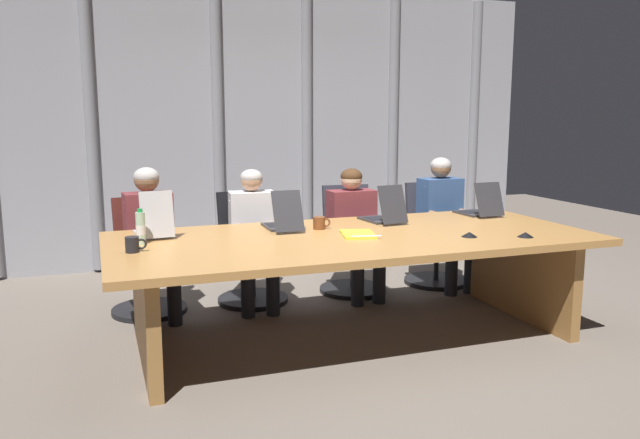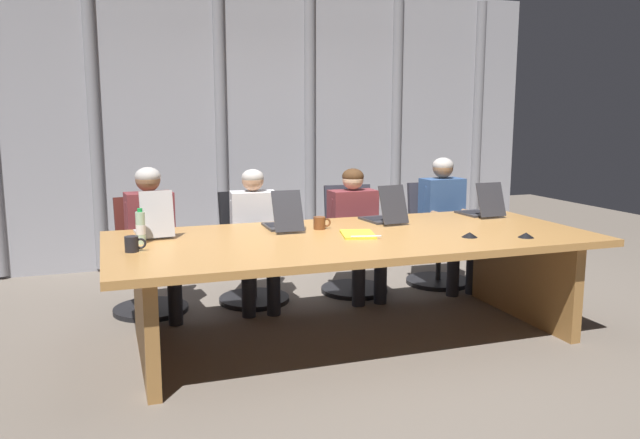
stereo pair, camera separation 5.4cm
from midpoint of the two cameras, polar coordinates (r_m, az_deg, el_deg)
ground_plane at (r=4.63m, az=3.30°, el=-10.60°), size 12.82×12.82×0.00m
conference_table at (r=4.46m, az=3.37°, el=-3.43°), size 3.37×1.48×0.75m
curtain_backdrop at (r=6.92m, az=-5.17°, el=8.42°), size 6.41×0.17×2.92m
laptop_left_end at (r=4.52m, az=-14.43°, el=-0.68°), size 0.26×0.42×0.33m
laptop_left_mid at (r=4.65m, az=-3.09°, el=-0.18°), size 0.22×0.45×0.30m
laptop_center at (r=4.97m, az=6.09°, el=0.42°), size 0.26×0.44×0.30m
laptop_right_mid at (r=5.44m, az=14.60°, el=0.93°), size 0.26×0.41×0.29m
office_chair_left_end at (r=5.32m, az=-15.00°, el=-4.31°), size 0.60×0.60×0.92m
office_chair_left_mid at (r=5.45m, az=-5.93°, el=-3.69°), size 0.60×0.60×0.93m
office_chair_center at (r=5.72m, az=3.26°, el=-2.96°), size 0.60×0.60×0.95m
office_chair_right_mid at (r=6.09m, az=10.73°, el=-2.36°), size 0.60×0.60×0.94m
person_left_end at (r=5.11m, az=-14.64°, el=-1.18°), size 0.41×0.57×1.18m
person_left_mid at (r=5.23m, az=-5.59°, el=-0.95°), size 0.42×0.57×1.14m
person_center at (r=5.51m, az=3.59°, el=-0.43°), size 0.42×0.55×1.12m
person_right_mid at (r=5.91m, az=11.62°, el=0.42°), size 0.40×0.55×1.20m
water_bottle_primary at (r=4.27m, az=-15.57°, el=-0.72°), size 0.06×0.06×0.23m
coffee_mug_near at (r=4.05m, az=-16.24°, el=-2.14°), size 0.13×0.08×0.10m
coffee_mug_far at (r=4.65m, az=0.33°, el=-0.32°), size 0.13×0.09×0.09m
conference_mic_left_side at (r=4.48m, az=13.71°, el=-1.35°), size 0.11×0.11×0.03m
conference_mic_middle at (r=4.57m, az=18.45°, el=-1.34°), size 0.11×0.11×0.03m
spiral_notepad at (r=4.42m, az=3.81°, el=-1.35°), size 0.28×0.35×0.03m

